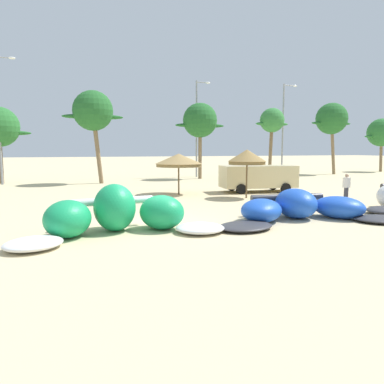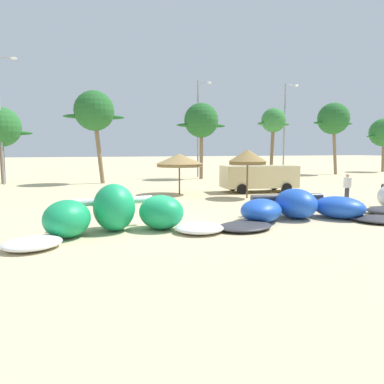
{
  "view_description": "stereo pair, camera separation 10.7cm",
  "coord_description": "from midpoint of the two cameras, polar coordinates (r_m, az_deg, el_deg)",
  "views": [
    {
      "loc": [
        -3.08,
        -13.77,
        2.98
      ],
      "look_at": [
        2.12,
        2.0,
        1.0
      ],
      "focal_mm": 33.8,
      "sensor_mm": 36.0,
      "label": 1
    },
    {
      "loc": [
        -2.98,
        -13.81,
        2.98
      ],
      "look_at": [
        2.12,
        2.0,
        1.0
      ],
      "focal_mm": 33.8,
      "sensor_mm": 36.0,
      "label": 2
    }
  ],
  "objects": [
    {
      "name": "ground_plane",
      "position": [
        14.43,
        -5.75,
        -5.15
      ],
      "size": [
        260.0,
        260.0,
        0.0
      ],
      "primitive_type": "plane",
      "color": "beige"
    },
    {
      "name": "beach_umbrella_near_van",
      "position": [
        23.78,
        -2.25,
        5.05
      ],
      "size": [
        3.09,
        3.09,
        2.69
      ],
      "color": "brown",
      "rests_on": "ground"
    },
    {
      "name": "lamppost_west_center",
      "position": [
        34.39,
        -28.16,
        10.72
      ],
      "size": [
        1.65,
        0.24,
        10.56
      ],
      "color": "gray",
      "rests_on": "ground"
    },
    {
      "name": "palm_right",
      "position": [
        54.04,
        27.69,
        8.27
      ],
      "size": [
        5.47,
        3.65,
        6.97
      ],
      "color": "#7F6647",
      "rests_on": "ground"
    },
    {
      "name": "lamppost_east_center",
      "position": [
        38.96,
        0.8,
        10.61
      ],
      "size": [
        1.63,
        0.24,
        10.1
      ],
      "color": "gray",
      "rests_on": "ground"
    },
    {
      "name": "person_by_umbrellas",
      "position": [
        21.85,
        23.05,
        0.58
      ],
      "size": [
        0.36,
        0.24,
        1.62
      ],
      "color": "#383842",
      "rests_on": "ground"
    },
    {
      "name": "lamppost_east",
      "position": [
        42.49,
        14.23,
        10.16
      ],
      "size": [
        1.77,
        0.24,
        10.17
      ],
      "color": "gray",
      "rests_on": "ground"
    },
    {
      "name": "palm_right_of_gap",
      "position": [
        45.96,
        21.11,
        10.67
      ],
      "size": [
        5.46,
        3.64,
        8.33
      ],
      "color": "#7F6647",
      "rests_on": "ground"
    },
    {
      "name": "palm_center_left",
      "position": [
        36.55,
        1.19,
        11.15
      ],
      "size": [
        5.12,
        3.41,
        7.53
      ],
      "color": "#7F6647",
      "rests_on": "ground"
    },
    {
      "name": "kite_left",
      "position": [
        13.12,
        -11.98,
        -3.54
      ],
      "size": [
        7.6,
        3.72,
        1.72
      ],
      "color": "white",
      "rests_on": "ground"
    },
    {
      "name": "palm_left_of_gap",
      "position": [
        32.61,
        -15.45,
        12.14
      ],
      "size": [
        5.11,
        3.41,
        7.93
      ],
      "color": "#7F6647",
      "rests_on": "ground"
    },
    {
      "name": "palm_center_right",
      "position": [
        40.4,
        12.44,
        10.8
      ],
      "size": [
        3.91,
        2.61,
        7.36
      ],
      "color": "brown",
      "rests_on": "ground"
    },
    {
      "name": "kite_left_of_center",
      "position": [
        15.94,
        16.62,
        -2.47
      ],
      "size": [
        8.54,
        4.3,
        1.28
      ],
      "color": "#333338",
      "rests_on": "ground"
    },
    {
      "name": "beach_umbrella_middle",
      "position": [
        22.19,
        8.54,
        5.48
      ],
      "size": [
        2.33,
        2.33,
        2.96
      ],
      "color": "brown",
      "rests_on": "ground"
    },
    {
      "name": "parked_van",
      "position": [
        25.55,
        10.02,
        2.46
      ],
      "size": [
        5.34,
        2.76,
        1.84
      ],
      "color": "beige",
      "rests_on": "ground"
    }
  ]
}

